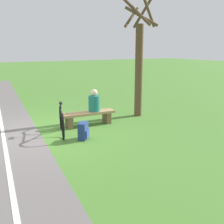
% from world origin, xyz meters
% --- Properties ---
extents(ground_plane, '(80.00, 80.00, 0.00)m').
position_xyz_m(ground_plane, '(0.00, 0.00, 0.00)').
color(ground_plane, '#477A2D').
extents(paved_path, '(5.89, 36.00, 0.02)m').
position_xyz_m(paved_path, '(1.34, 4.00, 0.01)').
color(paved_path, '#66605E').
rests_on(paved_path, ground_plane).
extents(path_centre_line, '(3.57, 31.82, 0.00)m').
position_xyz_m(path_centre_line, '(1.34, 4.00, 0.02)').
color(path_centre_line, silver).
rests_on(path_centre_line, paved_path).
extents(bench, '(1.77, 0.51, 0.45)m').
position_xyz_m(bench, '(-1.72, 0.01, 0.31)').
color(bench, '#A88456').
rests_on(bench, ground_plane).
extents(person_seated, '(0.39, 0.39, 0.72)m').
position_xyz_m(person_seated, '(-1.93, 0.02, 0.75)').
color(person_seated, '#1E6B66').
rests_on(person_seated, bench).
extents(bicycle, '(0.53, 1.70, 0.91)m').
position_xyz_m(bicycle, '(-0.67, 0.42, 0.39)').
color(bicycle, black).
rests_on(bicycle, ground_plane).
extents(backpack, '(0.39, 0.41, 0.47)m').
position_xyz_m(backpack, '(-1.01, 1.20, 0.23)').
color(backpack, navy).
rests_on(backpack, ground_plane).
extents(tree_far_right, '(1.41, 1.40, 4.46)m').
position_xyz_m(tree_far_right, '(-3.85, -0.24, 2.03)').
color(tree_far_right, brown).
rests_on(tree_far_right, ground_plane).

